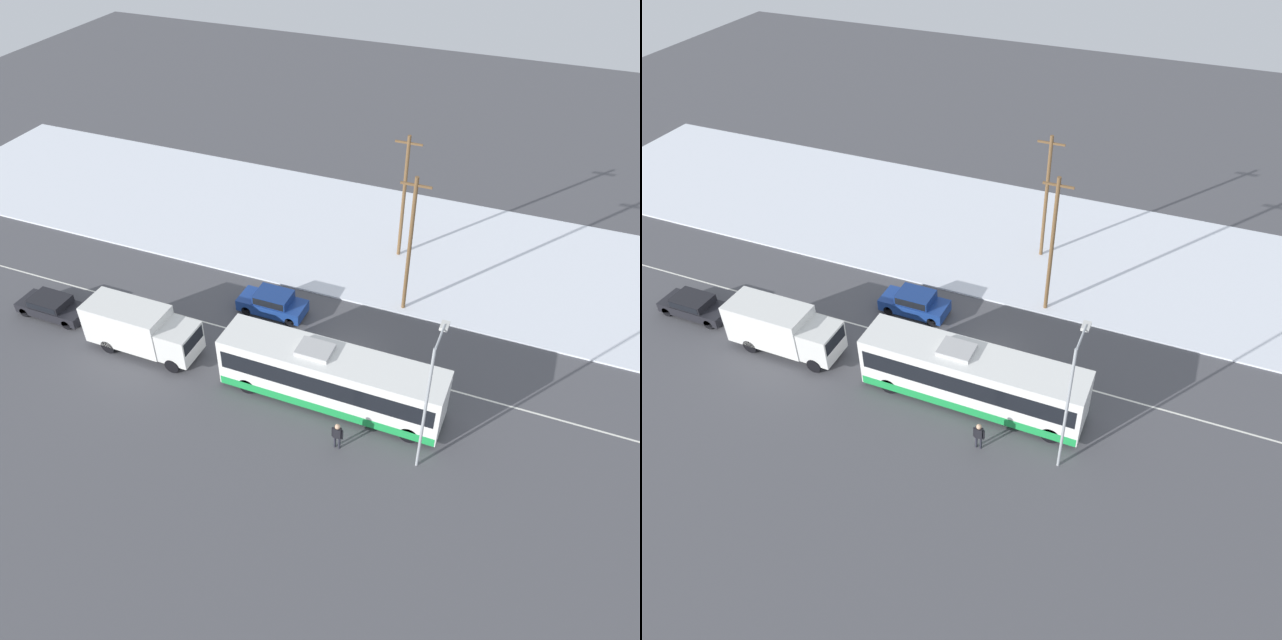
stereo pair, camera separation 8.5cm
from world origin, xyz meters
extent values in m
plane|color=#4C4C51|center=(0.00, 0.00, 0.00)|extent=(120.00, 120.00, 0.00)
cube|color=silver|center=(0.00, 13.02, 0.06)|extent=(80.00, 15.43, 0.12)
cube|color=silver|center=(0.00, 0.00, 0.00)|extent=(60.00, 0.12, 0.00)
cube|color=white|center=(0.29, -3.17, 1.76)|extent=(12.08, 2.55, 2.98)
cube|color=black|center=(0.29, -3.17, 2.12)|extent=(11.60, 2.57, 1.13)
cube|color=green|center=(0.29, -3.17, 0.54)|extent=(11.96, 2.57, 0.54)
cube|color=#B2B2B2|center=(-0.62, -3.17, 3.37)|extent=(1.80, 1.40, 0.24)
cylinder|color=black|center=(4.93, -4.30, 0.50)|extent=(1.00, 0.28, 1.00)
cylinder|color=black|center=(4.93, -2.03, 0.50)|extent=(1.00, 0.28, 1.00)
cylinder|color=black|center=(-4.15, -4.30, 0.50)|extent=(1.00, 0.28, 1.00)
cylinder|color=black|center=(-4.15, -2.03, 0.50)|extent=(1.00, 0.28, 1.00)
cube|color=silver|center=(-12.19, -3.45, 1.71)|extent=(4.88, 2.30, 2.42)
cube|color=silver|center=(-8.80, -3.45, 1.44)|extent=(1.90, 2.19, 1.89)
cube|color=black|center=(-7.87, -3.45, 1.82)|extent=(0.06, 1.96, 0.83)
cylinder|color=black|center=(-8.80, -4.47, 0.45)|extent=(0.90, 0.26, 0.90)
cylinder|color=black|center=(-8.80, -2.43, 0.45)|extent=(0.90, 0.26, 0.90)
cylinder|color=black|center=(-13.16, -4.47, 0.45)|extent=(0.90, 0.26, 0.90)
cylinder|color=black|center=(-13.16, -2.43, 0.45)|extent=(0.90, 0.26, 0.90)
cube|color=navy|center=(-5.84, 2.45, 0.60)|extent=(4.28, 1.80, 0.74)
cube|color=navy|center=(-5.74, 2.45, 1.26)|extent=(2.23, 1.66, 0.59)
cube|color=black|center=(-5.74, 2.45, 1.27)|extent=(2.05, 1.69, 0.47)
cylinder|color=black|center=(-7.28, 1.66, 0.32)|extent=(0.64, 0.22, 0.64)
cylinder|color=black|center=(-7.28, 3.24, 0.32)|extent=(0.64, 0.22, 0.64)
cylinder|color=black|center=(-4.30, 1.66, 0.32)|extent=(0.64, 0.22, 0.64)
cylinder|color=black|center=(-4.30, 3.24, 0.32)|extent=(0.64, 0.22, 0.64)
cube|color=black|center=(-18.45, -2.90, 0.53)|extent=(4.55, 1.80, 0.61)
cube|color=black|center=(-18.56, -2.90, 1.08)|extent=(2.37, 1.66, 0.50)
cube|color=black|center=(-18.56, -2.90, 1.09)|extent=(2.18, 1.69, 0.40)
cylinder|color=black|center=(-16.87, -3.69, 0.32)|extent=(0.64, 0.22, 0.64)
cylinder|color=black|center=(-16.87, -2.11, 0.32)|extent=(0.64, 0.22, 0.64)
cylinder|color=black|center=(-20.12, -3.69, 0.32)|extent=(0.64, 0.22, 0.64)
cylinder|color=black|center=(-20.12, -2.11, 0.32)|extent=(0.64, 0.22, 0.64)
cylinder|color=#23232D|center=(1.62, -6.04, 0.39)|extent=(0.12, 0.12, 0.78)
cylinder|color=#23232D|center=(1.86, -6.04, 0.39)|extent=(0.12, 0.12, 0.78)
cube|color=black|center=(1.74, -6.04, 1.10)|extent=(0.41, 0.22, 0.64)
sphere|color=tan|center=(1.74, -6.04, 1.56)|extent=(0.27, 0.27, 0.27)
cylinder|color=black|center=(1.49, -6.04, 1.07)|extent=(0.10, 0.10, 0.61)
cylinder|color=black|center=(1.99, -6.04, 1.07)|extent=(0.10, 0.10, 0.61)
cylinder|color=#9EA3A8|center=(5.73, -5.60, 3.85)|extent=(0.14, 0.14, 7.69)
cylinder|color=#9EA3A8|center=(5.73, -4.69, 7.54)|extent=(0.10, 1.83, 0.10)
cube|color=silver|center=(5.73, -3.77, 7.47)|extent=(0.36, 0.60, 0.16)
cylinder|color=brown|center=(1.70, 5.94, 4.60)|extent=(0.24, 0.24, 9.21)
cube|color=brown|center=(1.70, 5.94, 8.71)|extent=(1.80, 0.12, 0.12)
cylinder|color=brown|center=(-0.32, 11.68, 4.47)|extent=(0.24, 0.24, 8.95)
cube|color=brown|center=(-0.32, 11.68, 8.45)|extent=(1.80, 0.12, 0.12)
camera|label=1|loc=(8.42, -24.84, 24.94)|focal=35.00mm
camera|label=2|loc=(8.50, -24.81, 24.94)|focal=35.00mm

